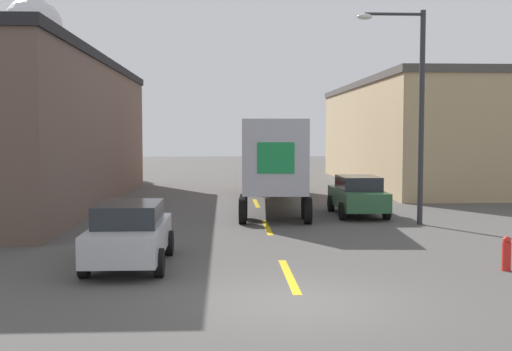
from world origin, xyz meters
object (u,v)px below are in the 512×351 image
Objects in this scene: water_tower at (33,30)px; fire_hydrant at (506,254)px; semi_truck at (273,155)px; parked_car_left_near at (130,233)px; parked_car_right_mid at (358,195)px; street_lamp at (414,101)px.

fire_hydrant is at bearing -61.33° from water_tower.
parked_car_left_near is at bearing -105.46° from semi_truck.
parked_car_right_mid is at bearing -48.57° from semi_truck.
parked_car_left_near is 47.70m from water_tower.
water_tower is at bearing 108.92° from parked_car_left_near.
parked_car_right_mid is 4.89m from street_lamp.
parked_car_left_near is 5.11× the size of fire_hydrant.
water_tower is 44.83m from street_lamp.
street_lamp is (24.44, -36.67, -8.23)m from water_tower.
parked_car_right_mid is at bearing -55.90° from water_tower.
water_tower is 18.04× the size of fire_hydrant.
fire_hydrant is at bearing -6.35° from parked_car_left_near.
street_lamp is at bearing 36.45° from parked_car_left_near.
semi_truck is 5.48m from parked_car_right_mid.
parked_car_left_near is 12.37m from street_lamp.
water_tower is at bearing 124.10° from parked_car_right_mid.
parked_car_left_near is at bearing -129.33° from parked_car_right_mid.
fire_hydrant is (24.45, -44.73, -12.42)m from water_tower.
water_tower is (-22.96, 33.91, 11.99)m from parked_car_right_mid.
water_tower is at bearing 126.91° from semi_truck.
semi_truck is 14.77m from parked_car_left_near.
street_lamp is 9.10× the size of fire_hydrant.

